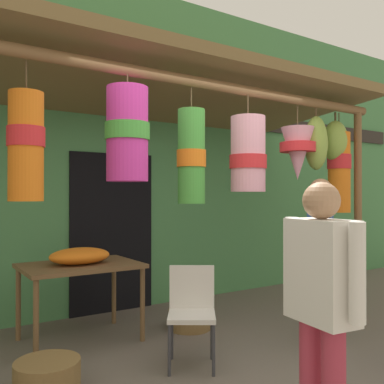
{
  "coord_description": "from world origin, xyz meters",
  "views": [
    {
      "loc": [
        -2.26,
        -2.91,
        1.48
      ],
      "look_at": [
        0.43,
        1.12,
        1.51
      ],
      "focal_mm": 40.16,
      "sensor_mm": 36.0,
      "label": 1
    }
  ],
  "objects_px": {
    "flower_heap_on_table": "(81,256)",
    "wicker_basket_spare": "(190,319)",
    "display_table": "(80,272)",
    "customer_foreground": "(321,246)",
    "folding_chair": "(192,306)",
    "vendor_in_orange": "(322,296)",
    "wicker_basket_by_table": "(47,377)"
  },
  "relations": [
    {
      "from": "wicker_basket_by_table",
      "to": "wicker_basket_spare",
      "type": "distance_m",
      "value": 1.86
    },
    {
      "from": "display_table",
      "to": "flower_heap_on_table",
      "type": "bearing_deg",
      "value": -71.94
    },
    {
      "from": "wicker_basket_spare",
      "to": "display_table",
      "type": "bearing_deg",
      "value": 165.63
    },
    {
      "from": "flower_heap_on_table",
      "to": "vendor_in_orange",
      "type": "distance_m",
      "value": 2.67
    },
    {
      "from": "wicker_basket_spare",
      "to": "vendor_in_orange",
      "type": "height_order",
      "value": "vendor_in_orange"
    },
    {
      "from": "wicker_basket_spare",
      "to": "customer_foreground",
      "type": "bearing_deg",
      "value": -53.64
    },
    {
      "from": "folding_chair",
      "to": "vendor_in_orange",
      "type": "relative_size",
      "value": 0.54
    },
    {
      "from": "display_table",
      "to": "wicker_basket_by_table",
      "type": "distance_m",
      "value": 1.28
    },
    {
      "from": "folding_chair",
      "to": "wicker_basket_spare",
      "type": "distance_m",
      "value": 1.06
    },
    {
      "from": "flower_heap_on_table",
      "to": "display_table",
      "type": "bearing_deg",
      "value": 108.06
    },
    {
      "from": "flower_heap_on_table",
      "to": "wicker_basket_spare",
      "type": "bearing_deg",
      "value": -13.75
    },
    {
      "from": "folding_chair",
      "to": "customer_foreground",
      "type": "relative_size",
      "value": 0.51
    },
    {
      "from": "display_table",
      "to": "customer_foreground",
      "type": "xyz_separation_m",
      "value": [
        1.96,
        -1.41,
        0.27
      ]
    },
    {
      "from": "flower_heap_on_table",
      "to": "vendor_in_orange",
      "type": "bearing_deg",
      "value": -79.98
    },
    {
      "from": "wicker_basket_by_table",
      "to": "customer_foreground",
      "type": "height_order",
      "value": "customer_foreground"
    },
    {
      "from": "wicker_basket_by_table",
      "to": "flower_heap_on_table",
      "type": "bearing_deg",
      "value": 58.34
    },
    {
      "from": "display_table",
      "to": "folding_chair",
      "type": "relative_size",
      "value": 1.36
    },
    {
      "from": "display_table",
      "to": "customer_foreground",
      "type": "distance_m",
      "value": 2.43
    },
    {
      "from": "flower_heap_on_table",
      "to": "folding_chair",
      "type": "bearing_deg",
      "value": -61.36
    },
    {
      "from": "folding_chair",
      "to": "wicker_basket_spare",
      "type": "relative_size",
      "value": 1.79
    },
    {
      "from": "flower_heap_on_table",
      "to": "customer_foreground",
      "type": "xyz_separation_m",
      "value": [
        1.95,
        -1.4,
        0.11
      ]
    },
    {
      "from": "display_table",
      "to": "wicker_basket_spare",
      "type": "relative_size",
      "value": 2.43
    },
    {
      "from": "folding_chair",
      "to": "vendor_in_orange",
      "type": "bearing_deg",
      "value": -95.26
    },
    {
      "from": "customer_foreground",
      "to": "display_table",
      "type": "bearing_deg",
      "value": 144.25
    },
    {
      "from": "display_table",
      "to": "customer_foreground",
      "type": "height_order",
      "value": "customer_foreground"
    },
    {
      "from": "display_table",
      "to": "flower_heap_on_table",
      "type": "distance_m",
      "value": 0.17
    },
    {
      "from": "folding_chair",
      "to": "wicker_basket_by_table",
      "type": "height_order",
      "value": "folding_chair"
    },
    {
      "from": "wicker_basket_by_table",
      "to": "customer_foreground",
      "type": "distance_m",
      "value": 2.72
    },
    {
      "from": "display_table",
      "to": "vendor_in_orange",
      "type": "height_order",
      "value": "vendor_in_orange"
    },
    {
      "from": "flower_heap_on_table",
      "to": "folding_chair",
      "type": "xyz_separation_m",
      "value": [
        0.61,
        -1.11,
        -0.36
      ]
    },
    {
      "from": "flower_heap_on_table",
      "to": "customer_foreground",
      "type": "bearing_deg",
      "value": -35.54
    },
    {
      "from": "wicker_basket_by_table",
      "to": "vendor_in_orange",
      "type": "distance_m",
      "value": 2.13
    }
  ]
}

